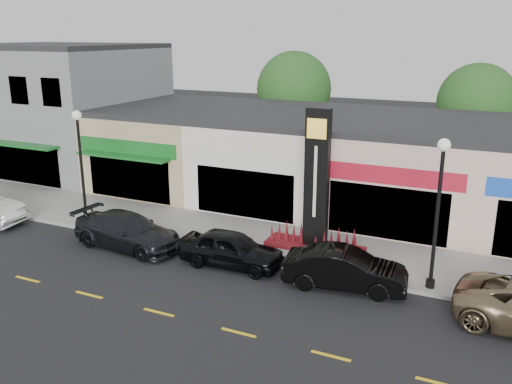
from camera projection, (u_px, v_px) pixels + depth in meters
ground at (204, 277)px, 20.76m from camera, size 120.00×120.00×0.00m
sidewalk at (253, 238)px, 24.51m from camera, size 52.00×4.30×0.15m
curb at (230, 256)px, 22.56m from camera, size 52.00×0.20×0.15m
building_grey_2story at (59, 107)px, 36.86m from camera, size 12.00×10.95×8.30m
shop_beige at (178, 144)px, 33.49m from camera, size 7.00×10.85×4.80m
shop_cream at (283, 154)px, 30.65m from camera, size 7.00×10.01×4.80m
shop_pink_w at (409, 167)px, 27.81m from camera, size 7.00×10.01×4.80m
tree_rear_west at (294, 89)px, 37.84m from camera, size 5.20×5.20×7.83m
tree_rear_mid at (477, 103)px, 33.06m from camera, size 4.80×4.80×7.29m
lamp_west_near at (81, 156)px, 25.19m from camera, size 0.44×0.44×5.47m
lamp_east_near at (439, 200)px, 18.69m from camera, size 0.44×0.44×5.47m
pylon_sign at (316, 201)px, 22.54m from camera, size 4.20×1.30×6.00m
car_dark_sedan at (127, 231)px, 23.47m from camera, size 2.51×5.28×1.49m
car_black_sedan at (231, 249)px, 21.60m from camera, size 1.83×4.31×1.45m
car_black_conv at (345, 269)px, 19.72m from camera, size 2.16×4.64×1.47m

